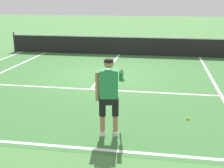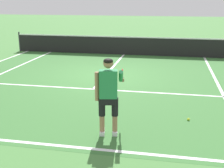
{
  "view_description": "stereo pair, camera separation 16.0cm",
  "coord_description": "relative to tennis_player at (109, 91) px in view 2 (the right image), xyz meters",
  "views": [
    {
      "loc": [
        2.29,
        -11.24,
        2.91
      ],
      "look_at": [
        1.19,
        -4.84,
        1.05
      ],
      "focal_mm": 48.48,
      "sensor_mm": 36.0,
      "label": 1
    },
    {
      "loc": [
        2.45,
        -11.21,
        2.91
      ],
      "look_at": [
        1.19,
        -4.84,
        1.05
      ],
      "focal_mm": 48.48,
      "sensor_mm": 36.0,
      "label": 2
    }
  ],
  "objects": [
    {
      "name": "line_singles_left",
      "position": [
        -5.31,
        4.45,
        -0.99
      ],
      "size": [
        0.1,
        10.37,
        0.01
      ],
      "primitive_type": "cube",
      "color": "white",
      "rests_on": "ground"
    },
    {
      "name": "ground_plane",
      "position": [
        -1.19,
        5.21,
        -0.99
      ],
      "size": [
        80.0,
        80.0,
        0.0
      ],
      "primitive_type": "plane",
      "color": "#477F3D"
    },
    {
      "name": "line_baseline",
      "position": [
        -1.19,
        -0.74,
        -0.99
      ],
      "size": [
        10.98,
        0.1,
        0.01
      ],
      "primitive_type": "cube",
      "color": "white",
      "rests_on": "ground"
    },
    {
      "name": "tennis_ball_near_feet",
      "position": [
        1.76,
        1.13,
        -0.96
      ],
      "size": [
        0.07,
        0.07,
        0.07
      ],
      "primitive_type": "sphere",
      "color": "#CCE02D",
      "rests_on": "ground"
    },
    {
      "name": "line_service",
      "position": [
        -1.19,
        3.24,
        -0.99
      ],
      "size": [
        8.23,
        0.1,
        0.01
      ],
      "primitive_type": "cube",
      "color": "white",
      "rests_on": "ground"
    },
    {
      "name": "tennis_net",
      "position": [
        -1.19,
        9.64,
        -0.49
      ],
      "size": [
        11.96,
        0.08,
        1.07
      ],
      "color": "#333338",
      "rests_on": "ground"
    },
    {
      "name": "line_centre_service",
      "position": [
        -1.19,
        6.44,
        -0.99
      ],
      "size": [
        0.1,
        6.4,
        0.01
      ],
      "primitive_type": "cube",
      "color": "white",
      "rests_on": "ground"
    },
    {
      "name": "tennis_player",
      "position": [
        0.0,
        0.0,
        0.0
      ],
      "size": [
        0.59,
        1.19,
        1.71
      ],
      "color": "white",
      "rests_on": "ground"
    },
    {
      "name": "line_singles_right",
      "position": [
        2.92,
        4.45,
        -0.99
      ],
      "size": [
        0.1,
        10.37,
        0.01
      ],
      "primitive_type": "cube",
      "color": "white",
      "rests_on": "ground"
    },
    {
      "name": "court_inner_surface",
      "position": [
        -1.19,
        4.45,
        -0.99
      ],
      "size": [
        10.98,
        10.77,
        0.0
      ],
      "primitive_type": "cube",
      "color": "#387033",
      "rests_on": "ground"
    }
  ]
}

